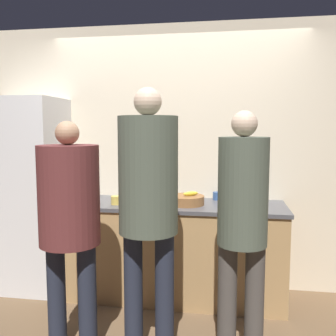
{
  "coord_description": "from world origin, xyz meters",
  "views": [
    {
      "loc": [
        0.52,
        -3.01,
        1.59
      ],
      "look_at": [
        0.0,
        0.15,
        1.24
      ],
      "focal_mm": 40.0,
      "sensor_mm": 36.0,
      "label": 1
    }
  ],
  "objects_px": {
    "person_center": "(148,195)",
    "person_right": "(242,217)",
    "refrigerator": "(24,194)",
    "cup_blue": "(217,196)",
    "utensil_crock": "(152,193)",
    "bottle_amber": "(148,195)",
    "cup_yellow": "(116,200)",
    "fruit_bowl": "(186,200)",
    "person_left": "(69,212)"
  },
  "relations": [
    {
      "from": "utensil_crock",
      "to": "cup_yellow",
      "type": "height_order",
      "value": "utensil_crock"
    },
    {
      "from": "person_center",
      "to": "utensil_crock",
      "type": "height_order",
      "value": "person_center"
    },
    {
      "from": "person_center",
      "to": "person_right",
      "type": "distance_m",
      "value": 0.64
    },
    {
      "from": "person_left",
      "to": "cup_yellow",
      "type": "distance_m",
      "value": 0.85
    },
    {
      "from": "refrigerator",
      "to": "bottle_amber",
      "type": "bearing_deg",
      "value": -5.02
    },
    {
      "from": "utensil_crock",
      "to": "cup_blue",
      "type": "xyz_separation_m",
      "value": [
        0.63,
        0.07,
        -0.03
      ]
    },
    {
      "from": "cup_yellow",
      "to": "bottle_amber",
      "type": "bearing_deg",
      "value": 8.41
    },
    {
      "from": "refrigerator",
      "to": "person_center",
      "type": "distance_m",
      "value": 1.79
    },
    {
      "from": "person_center",
      "to": "cup_yellow",
      "type": "height_order",
      "value": "person_center"
    },
    {
      "from": "person_left",
      "to": "person_center",
      "type": "relative_size",
      "value": 0.88
    },
    {
      "from": "person_center",
      "to": "bottle_amber",
      "type": "bearing_deg",
      "value": 102.32
    },
    {
      "from": "refrigerator",
      "to": "cup_blue",
      "type": "bearing_deg",
      "value": 6.58
    },
    {
      "from": "cup_blue",
      "to": "refrigerator",
      "type": "bearing_deg",
      "value": -173.42
    },
    {
      "from": "utensil_crock",
      "to": "cup_yellow",
      "type": "xyz_separation_m",
      "value": [
        -0.27,
        -0.3,
        -0.02
      ]
    },
    {
      "from": "person_right",
      "to": "utensil_crock",
      "type": "height_order",
      "value": "person_right"
    },
    {
      "from": "person_right",
      "to": "cup_yellow",
      "type": "relative_size",
      "value": 18.1
    },
    {
      "from": "person_left",
      "to": "person_center",
      "type": "height_order",
      "value": "person_center"
    },
    {
      "from": "person_left",
      "to": "cup_yellow",
      "type": "bearing_deg",
      "value": 84.97
    },
    {
      "from": "person_left",
      "to": "cup_blue",
      "type": "xyz_separation_m",
      "value": [
        0.97,
        1.22,
        -0.08
      ]
    },
    {
      "from": "bottle_amber",
      "to": "cup_blue",
      "type": "distance_m",
      "value": 0.69
    },
    {
      "from": "fruit_bowl",
      "to": "utensil_crock",
      "type": "relative_size",
      "value": 1.1
    },
    {
      "from": "cup_blue",
      "to": "cup_yellow",
      "type": "distance_m",
      "value": 0.97
    },
    {
      "from": "person_left",
      "to": "cup_blue",
      "type": "height_order",
      "value": "person_left"
    },
    {
      "from": "cup_blue",
      "to": "cup_yellow",
      "type": "relative_size",
      "value": 0.84
    },
    {
      "from": "bottle_amber",
      "to": "cup_blue",
      "type": "xyz_separation_m",
      "value": [
        0.61,
        0.33,
        -0.05
      ]
    },
    {
      "from": "utensil_crock",
      "to": "bottle_amber",
      "type": "xyz_separation_m",
      "value": [
        0.02,
        -0.26,
        0.03
      ]
    },
    {
      "from": "refrigerator",
      "to": "person_right",
      "type": "relative_size",
      "value": 1.1
    },
    {
      "from": "refrigerator",
      "to": "cup_yellow",
      "type": "height_order",
      "value": "refrigerator"
    },
    {
      "from": "person_center",
      "to": "bottle_amber",
      "type": "height_order",
      "value": "person_center"
    },
    {
      "from": "person_center",
      "to": "cup_yellow",
      "type": "relative_size",
      "value": 19.71
    },
    {
      "from": "person_right",
      "to": "cup_blue",
      "type": "distance_m",
      "value": 1.16
    },
    {
      "from": "utensil_crock",
      "to": "bottle_amber",
      "type": "relative_size",
      "value": 1.32
    },
    {
      "from": "person_left",
      "to": "bottle_amber",
      "type": "xyz_separation_m",
      "value": [
        0.37,
        0.88,
        -0.03
      ]
    },
    {
      "from": "fruit_bowl",
      "to": "utensil_crock",
      "type": "bearing_deg",
      "value": 150.59
    },
    {
      "from": "refrigerator",
      "to": "fruit_bowl",
      "type": "relative_size",
      "value": 5.69
    },
    {
      "from": "refrigerator",
      "to": "utensil_crock",
      "type": "relative_size",
      "value": 6.24
    },
    {
      "from": "fruit_bowl",
      "to": "refrigerator",
      "type": "bearing_deg",
      "value": 177.91
    },
    {
      "from": "person_center",
      "to": "fruit_bowl",
      "type": "distance_m",
      "value": 0.96
    },
    {
      "from": "refrigerator",
      "to": "cup_blue",
      "type": "height_order",
      "value": "refrigerator"
    },
    {
      "from": "fruit_bowl",
      "to": "cup_yellow",
      "type": "distance_m",
      "value": 0.64
    },
    {
      "from": "person_right",
      "to": "utensil_crock",
      "type": "xyz_separation_m",
      "value": [
        -0.83,
        1.07,
        -0.04
      ]
    },
    {
      "from": "person_center",
      "to": "utensil_crock",
      "type": "distance_m",
      "value": 1.16
    },
    {
      "from": "person_left",
      "to": "utensil_crock",
      "type": "distance_m",
      "value": 1.19
    },
    {
      "from": "person_right",
      "to": "utensil_crock",
      "type": "distance_m",
      "value": 1.35
    },
    {
      "from": "person_center",
      "to": "utensil_crock",
      "type": "relative_size",
      "value": 6.15
    },
    {
      "from": "person_center",
      "to": "person_right",
      "type": "relative_size",
      "value": 1.09
    },
    {
      "from": "refrigerator",
      "to": "person_center",
      "type": "bearing_deg",
      "value": -33.53
    },
    {
      "from": "refrigerator",
      "to": "bottle_amber",
      "type": "xyz_separation_m",
      "value": [
        1.29,
        -0.11,
        0.05
      ]
    },
    {
      "from": "person_left",
      "to": "bottle_amber",
      "type": "distance_m",
      "value": 0.96
    },
    {
      "from": "person_right",
      "to": "fruit_bowl",
      "type": "relative_size",
      "value": 5.15
    }
  ]
}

